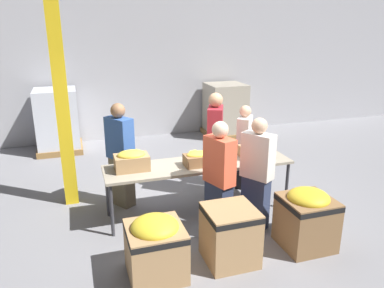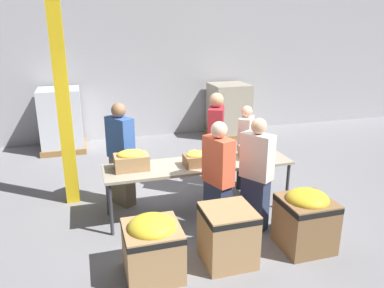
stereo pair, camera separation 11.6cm
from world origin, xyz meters
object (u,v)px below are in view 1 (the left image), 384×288
at_px(banana_box_0, 132,160).
at_px(volunteer_4, 215,145).
at_px(volunteer_1, 219,180).
at_px(donation_bin_1, 230,233).
at_px(volunteer_3, 257,175).
at_px(donation_bin_2, 307,217).
at_px(support_pillar, 60,82).
at_px(banana_box_1, 199,158).
at_px(pallet_stack_0, 58,121).
at_px(pallet_stack_1, 225,110).
at_px(volunteer_0, 121,156).
at_px(sorting_table, 199,167).
at_px(donation_bin_0, 155,245).
at_px(volunteer_2, 244,147).
at_px(banana_box_2, 254,150).

distance_m(banana_box_0, volunteer_4, 1.59).
relative_size(volunteer_1, donation_bin_1, 2.30).
distance_m(banana_box_0, volunteer_3, 1.79).
distance_m(donation_bin_2, support_pillar, 4.06).
bearing_deg(donation_bin_1, donation_bin_2, 0.00).
height_order(banana_box_1, pallet_stack_0, pallet_stack_0).
height_order(banana_box_0, volunteer_1, volunteer_1).
distance_m(volunteer_3, pallet_stack_1, 4.73).
xyz_separation_m(volunteer_0, donation_bin_1, (1.05, -1.96, -0.46)).
height_order(sorting_table, donation_bin_2, sorting_table).
bearing_deg(support_pillar, donation_bin_0, -68.23).
distance_m(volunteer_1, volunteer_2, 1.72).
distance_m(banana_box_0, donation_bin_1, 1.77).
relative_size(donation_bin_0, pallet_stack_1, 0.55).
xyz_separation_m(banana_box_0, volunteer_1, (1.06, -0.74, -0.15)).
bearing_deg(sorting_table, banana_box_0, 177.37).
distance_m(sorting_table, volunteer_2, 1.27).
bearing_deg(banana_box_1, donation_bin_2, -49.31).
bearing_deg(support_pillar, banana_box_1, -29.66).
height_order(volunteer_2, pallet_stack_1, volunteer_2).
relative_size(volunteer_4, donation_bin_2, 2.19).
xyz_separation_m(banana_box_0, volunteer_0, (-0.09, 0.59, -0.13)).
bearing_deg(donation_bin_1, banana_box_0, 125.11).
bearing_deg(sorting_table, donation_bin_1, -91.94).
xyz_separation_m(donation_bin_1, donation_bin_2, (1.09, 0.00, 0.05)).
height_order(volunteer_1, volunteer_4, volunteer_4).
height_order(volunteer_4, support_pillar, support_pillar).
distance_m(banana_box_2, donation_bin_1, 1.73).
height_order(banana_box_2, donation_bin_2, banana_box_2).
relative_size(sorting_table, banana_box_2, 6.75).
bearing_deg(volunteer_4, donation_bin_2, 40.69).
relative_size(banana_box_2, volunteer_3, 0.26).
relative_size(donation_bin_2, pallet_stack_0, 0.56).
bearing_deg(banana_box_0, pallet_stack_0, 106.40).
bearing_deg(donation_bin_2, donation_bin_1, -180.00).
xyz_separation_m(volunteer_2, volunteer_4, (-0.59, -0.10, 0.13)).
bearing_deg(volunteer_4, support_pillar, -75.19).
relative_size(volunteer_1, pallet_stack_1, 1.19).
distance_m(volunteer_0, volunteer_4, 1.58).
xyz_separation_m(volunteer_0, pallet_stack_0, (-1.03, 3.20, -0.13)).
distance_m(banana_box_0, banana_box_2, 1.93).
distance_m(banana_box_2, donation_bin_0, 2.38).
distance_m(volunteer_3, pallet_stack_0, 5.28).
distance_m(banana_box_2, volunteer_1, 1.12).
bearing_deg(pallet_stack_0, donation_bin_0, -77.48).
bearing_deg(pallet_stack_0, sorting_table, -61.03).
xyz_separation_m(volunteer_1, donation_bin_1, (-0.09, -0.63, -0.43)).
xyz_separation_m(sorting_table, volunteer_1, (0.05, -0.69, 0.05)).
bearing_deg(donation_bin_0, volunteer_3, 22.13).
xyz_separation_m(sorting_table, pallet_stack_1, (2.03, 3.85, -0.09)).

